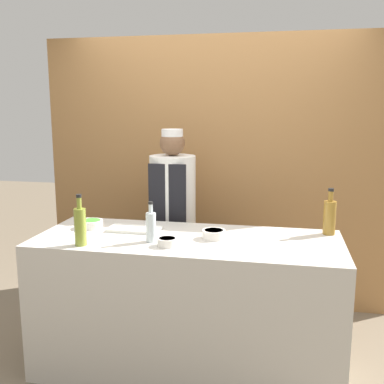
# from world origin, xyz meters

# --- Properties ---
(ground_plane) EXTENTS (14.00, 14.00, 0.00)m
(ground_plane) POSITION_xyz_m (0.00, 0.00, 0.00)
(ground_plane) COLOR #756651
(cabinet_wall) EXTENTS (3.10, 0.18, 2.40)m
(cabinet_wall) POSITION_xyz_m (0.00, 1.22, 1.20)
(cabinet_wall) COLOR olive
(cabinet_wall) RESTS_ON ground_plane
(counter) EXTENTS (2.02, 0.79, 0.93)m
(counter) POSITION_xyz_m (0.00, 0.00, 0.47)
(counter) COLOR beige
(counter) RESTS_ON ground_plane
(sauce_bowl_brown) EXTENTS (0.15, 0.15, 0.06)m
(sauce_bowl_brown) POSITION_xyz_m (0.17, 0.02, 0.97)
(sauce_bowl_brown) COLOR white
(sauce_bowl_brown) RESTS_ON counter
(sauce_bowl_green) EXTENTS (0.17, 0.17, 0.06)m
(sauce_bowl_green) POSITION_xyz_m (-0.73, 0.11, 0.97)
(sauce_bowl_green) COLOR white
(sauce_bowl_green) RESTS_ON counter
(sauce_bowl_purple) EXTENTS (0.12, 0.12, 0.05)m
(sauce_bowl_purple) POSITION_xyz_m (-0.09, -0.20, 0.96)
(sauce_bowl_purple) COLOR white
(sauce_bowl_purple) RESTS_ON counter
(cutting_board) EXTENTS (0.37, 0.18, 0.02)m
(cutting_board) POSITION_xyz_m (-0.40, 0.10, 0.94)
(cutting_board) COLOR white
(cutting_board) RESTS_ON counter
(bottle_clear) EXTENTS (0.06, 0.06, 0.26)m
(bottle_clear) POSITION_xyz_m (-0.21, -0.13, 1.04)
(bottle_clear) COLOR silver
(bottle_clear) RESTS_ON counter
(bottle_vinegar) EXTENTS (0.08, 0.08, 0.32)m
(bottle_vinegar) POSITION_xyz_m (0.93, 0.28, 1.06)
(bottle_vinegar) COLOR olive
(bottle_vinegar) RESTS_ON counter
(bottle_oil) EXTENTS (0.07, 0.07, 0.32)m
(bottle_oil) POSITION_xyz_m (-0.62, -0.29, 1.06)
(bottle_oil) COLOR olive
(bottle_oil) RESTS_ON counter
(chef_center) EXTENTS (0.37, 0.37, 1.62)m
(chef_center) POSITION_xyz_m (-0.26, 0.67, 0.87)
(chef_center) COLOR #28282D
(chef_center) RESTS_ON ground_plane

